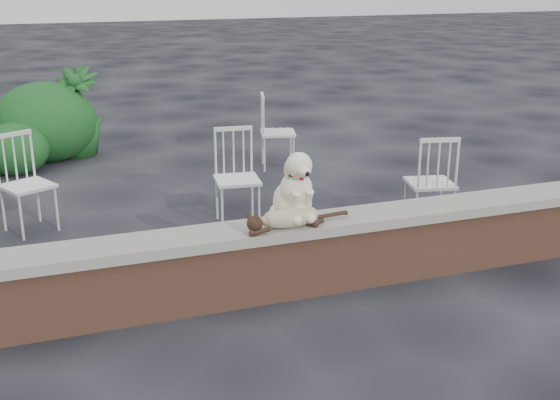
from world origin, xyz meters
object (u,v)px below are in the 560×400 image
object	(u,v)px
dog	(292,184)
potted_plant_b	(76,112)
chair_b	(237,178)
chair_e	(278,131)
cat	(289,217)
chair_c	(430,181)
chair_a	(27,184)

from	to	relation	value
dog	potted_plant_b	bearing A→B (deg)	101.88
potted_plant_b	dog	bearing A→B (deg)	-75.41
chair_b	dog	bearing A→B (deg)	-83.82
chair_b	chair_e	distance (m)	2.08
cat	chair_c	size ratio (longest dim) A/B	1.07
chair_b	potted_plant_b	distance (m)	3.52
chair_b	chair_e	size ratio (longest dim) A/B	1.00
chair_e	cat	bearing A→B (deg)	176.84
cat	potted_plant_b	distance (m)	5.13
cat	chair_a	distance (m)	2.87
chair_c	chair_a	size ratio (longest dim) A/B	1.00
chair_b	potted_plant_b	world-z (taller)	potted_plant_b
cat	chair_b	size ratio (longest dim) A/B	1.07
cat	chair_a	world-z (taller)	chair_a
chair_c	chair_e	distance (m)	2.60
dog	chair_a	distance (m)	2.83
dog	chair_e	bearing A→B (deg)	69.60
dog	chair_a	xyz separation A→B (m)	(-1.91, 2.05, -0.39)
chair_a	potted_plant_b	size ratio (longest dim) A/B	0.79
dog	cat	bearing A→B (deg)	-120.79
chair_e	chair_a	size ratio (longest dim) A/B	1.00
dog	chair_e	world-z (taller)	dog
chair_c	potted_plant_b	xyz separation A→B (m)	(-2.99, 4.00, 0.12)
chair_e	chair_b	bearing A→B (deg)	164.54
chair_e	potted_plant_b	size ratio (longest dim) A/B	0.79
chair_b	chair_a	distance (m)	1.99
cat	chair_a	xyz separation A→B (m)	(-1.83, 2.20, -0.20)
potted_plant_b	cat	bearing A→B (deg)	-76.70
chair_b	chair_c	xyz separation A→B (m)	(1.72, -0.72, 0.00)
cat	potted_plant_b	world-z (taller)	potted_plant_b
dog	potted_plant_b	distance (m)	5.01
chair_a	chair_c	bearing A→B (deg)	-44.93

